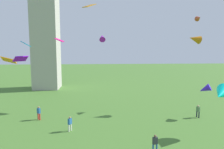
# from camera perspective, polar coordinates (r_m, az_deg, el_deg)

# --- Properties ---
(person_0) EXTENTS (0.52, 0.51, 1.77)m
(person_0) POSITION_cam_1_polar(r_m,az_deg,el_deg) (28.73, -19.51, -9.75)
(person_0) COLOR red
(person_0) RESTS_ON ground_plane
(person_1) EXTENTS (0.39, 0.51, 1.72)m
(person_1) POSITION_cam_1_polar(r_m,az_deg,el_deg) (30.23, 22.61, -9.11)
(person_1) COLOR #1E2333
(person_1) RESTS_ON ground_plane
(person_2) EXTENTS (0.49, 0.34, 1.62)m
(person_2) POSITION_cam_1_polar(r_m,az_deg,el_deg) (19.57, 11.76, -17.84)
(person_2) COLOR #235693
(person_2) RESTS_ON ground_plane
(person_4) EXTENTS (0.45, 0.51, 1.69)m
(person_4) POSITION_cam_1_polar(r_m,az_deg,el_deg) (24.04, -11.51, -12.91)
(person_4) COLOR silver
(person_4) RESTS_ON ground_plane
(kite_flying_1) EXTENTS (1.37, 1.10, 0.60)m
(kite_flying_1) POSITION_cam_1_polar(r_m,az_deg,el_deg) (31.12, -14.30, 9.19)
(kite_flying_1) COLOR #EE0E7E
(kite_flying_2) EXTENTS (2.82, 2.78, 1.89)m
(kite_flying_2) POSITION_cam_1_polar(r_m,az_deg,el_deg) (23.80, 27.89, -4.69)
(kite_flying_2) COLOR #05F0DE
(kite_flying_3) EXTENTS (0.89, 1.24, 0.89)m
(kite_flying_3) POSITION_cam_1_polar(r_m,az_deg,el_deg) (36.06, 22.72, 14.14)
(kite_flying_3) COLOR #BB4528
(kite_flying_4) EXTENTS (1.34, 1.34, 0.53)m
(kite_flying_4) POSITION_cam_1_polar(r_m,az_deg,el_deg) (20.63, -23.87, 3.98)
(kite_flying_4) COLOR #7C08E2
(kite_flying_5) EXTENTS (0.96, 1.61, 1.48)m
(kite_flying_5) POSITION_cam_1_polar(r_m,az_deg,el_deg) (32.19, -2.70, 10.16)
(kite_flying_5) COLOR purple
(kite_flying_6) EXTENTS (1.57, 1.74, 0.83)m
(kite_flying_6) POSITION_cam_1_polar(r_m,az_deg,el_deg) (31.00, -22.68, 7.78)
(kite_flying_6) COLOR #1392E4
(kite_flying_7) EXTENTS (1.96, 1.36, 1.49)m
(kite_flying_7) POSITION_cam_1_polar(r_m,az_deg,el_deg) (32.90, 21.78, 9.09)
(kite_flying_7) COLOR #C56F0E
(kite_flying_8) EXTENTS (1.35, 1.30, 0.52)m
(kite_flying_8) POSITION_cam_1_polar(r_m,az_deg,el_deg) (20.51, -6.30, 18.31)
(kite_flying_8) COLOR orange
(kite_flying_9) EXTENTS (2.01, 1.78, 1.58)m
(kite_flying_9) POSITION_cam_1_polar(r_m,az_deg,el_deg) (30.34, 24.17, -3.70)
(kite_flying_9) COLOR #3C1CD3
(kite_flying_10) EXTENTS (1.86, 1.12, 1.05)m
(kite_flying_10) POSITION_cam_1_polar(r_m,az_deg,el_deg) (29.80, -26.54, 3.55)
(kite_flying_10) COLOR orange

